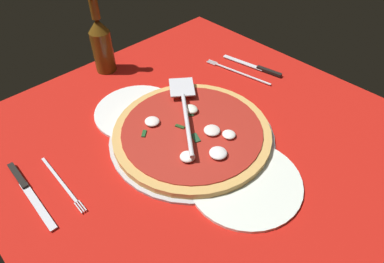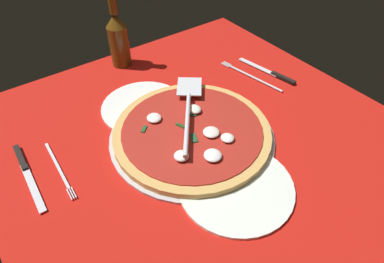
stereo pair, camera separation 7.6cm
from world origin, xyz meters
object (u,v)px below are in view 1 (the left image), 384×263
dinner_plate_left (138,112)px  place_setting_far (248,71)px  beer_bottle (103,43)px  pizza_server (185,107)px  dinner_plate_right (245,181)px  place_setting_near (44,188)px  pizza (192,132)px

dinner_plate_left → place_setting_far: 35.44cm
place_setting_far → beer_bottle: (-29.27, -28.98, 8.36)cm
place_setting_far → pizza_server: bearing=86.8°
dinner_plate_right → beer_bottle: bearing=176.3°
place_setting_near → beer_bottle: size_ratio=0.93×
place_setting_far → beer_bottle: 42.03cm
pizza_server → place_setting_far: pizza_server is taller
dinner_plate_right → place_setting_far: (-25.62, 32.53, -0.14)cm
pizza → place_setting_near: 33.12cm
dinner_plate_left → pizza: (15.92, 3.67, 1.39)cm
dinner_plate_left → pizza_server: 12.96cm
beer_bottle → dinner_plate_left: bearing=-14.5°
pizza → place_setting_near: pizza is taller
dinner_plate_right → pizza: bearing=174.9°
pizza_server → beer_bottle: 32.84cm
dinner_plate_left → beer_bottle: size_ratio=0.95×
dinner_plate_right → place_setting_far: place_setting_far is taller
place_setting_far → place_setting_near: bearing=78.9°
place_setting_far → pizza: bearing=95.8°
place_setting_far → dinner_plate_left: bearing=68.4°
dinner_plate_right → pizza_server: size_ratio=0.94×
place_setting_near → pizza: bearing=74.1°
dinner_plate_left → pizza: bearing=13.0°
pizza_server → place_setting_near: size_ratio=1.18×
pizza_server → place_setting_near: (-4.61, -34.32, -4.13)cm
place_setting_near → dinner_plate_right: bearing=49.9°
dinner_plate_left → pizza: size_ratio=0.59×
dinner_plate_left → place_setting_far: size_ratio=1.02×
dinner_plate_left → dinner_plate_right: (32.83, 2.17, 0.00)cm
dinner_plate_right → place_setting_near: 40.34cm
dinner_plate_left → pizza_server: (10.50, 6.47, 3.98)cm
pizza_server → pizza: bearing=-169.5°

